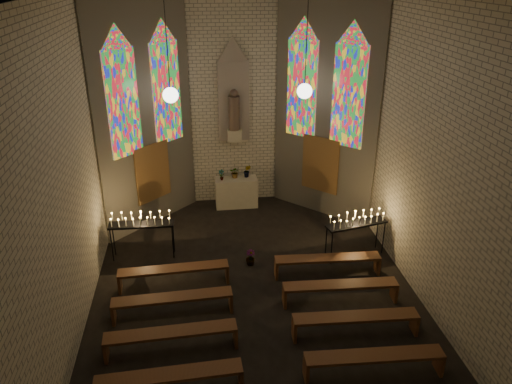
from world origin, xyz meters
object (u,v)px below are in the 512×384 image
at_px(aisle_flower_pot, 250,258).
at_px(votive_stand_right, 357,221).
at_px(altar, 236,192).
at_px(votive_stand_left, 141,221).

bearing_deg(aisle_flower_pot, votive_stand_right, 2.00).
bearing_deg(votive_stand_right, altar, 116.95).
distance_m(votive_stand_left, votive_stand_right, 5.92).
relative_size(aisle_flower_pot, votive_stand_right, 0.25).
bearing_deg(votive_stand_right, votive_stand_left, 160.32).
height_order(altar, votive_stand_left, votive_stand_left).
distance_m(altar, votive_stand_left, 4.13).
distance_m(aisle_flower_pot, votive_stand_right, 3.09).
xyz_separation_m(votive_stand_left, votive_stand_right, (5.87, -0.70, -0.01)).
height_order(votive_stand_left, votive_stand_right, votive_stand_left).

